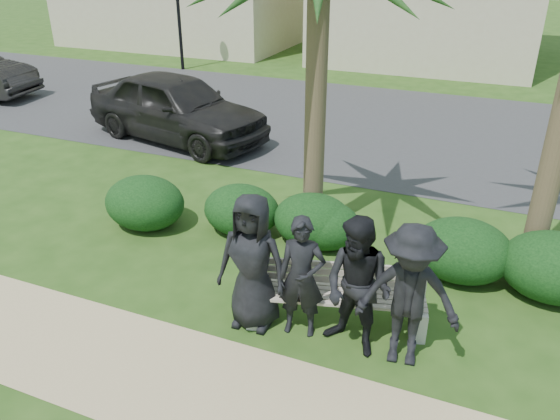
# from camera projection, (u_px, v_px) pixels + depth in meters

# --- Properties ---
(ground) EXTENTS (160.00, 160.00, 0.00)m
(ground) POSITION_uv_depth(u_px,v_px,m) (284.00, 301.00, 7.28)
(ground) COLOR #234513
(ground) RESTS_ON ground
(footpath) EXTENTS (30.00, 1.60, 0.01)m
(footpath) POSITION_uv_depth(u_px,v_px,m) (220.00, 394.00, 5.80)
(footpath) COLOR tan
(footpath) RESTS_ON ground
(asphalt_street) EXTENTS (160.00, 8.00, 0.01)m
(asphalt_street) POSITION_uv_depth(u_px,v_px,m) (403.00, 129.00, 13.90)
(asphalt_street) COLOR #2D2D30
(asphalt_street) RESTS_ON ground
(park_bench) EXTENTS (2.29, 1.05, 0.76)m
(park_bench) POSITION_uv_depth(u_px,v_px,m) (337.00, 300.00, 6.72)
(park_bench) COLOR #A7998C
(park_bench) RESTS_ON ground
(man_a) EXTENTS (0.89, 0.61, 1.75)m
(man_a) POSITION_uv_depth(u_px,v_px,m) (252.00, 262.00, 6.50)
(man_a) COLOR black
(man_a) RESTS_ON ground
(man_b) EXTENTS (0.62, 0.47, 1.55)m
(man_b) POSITION_uv_depth(u_px,v_px,m) (302.00, 278.00, 6.39)
(man_b) COLOR black
(man_b) RESTS_ON ground
(man_c) EXTENTS (0.98, 0.86, 1.70)m
(man_c) POSITION_uv_depth(u_px,v_px,m) (358.00, 288.00, 6.07)
(man_c) COLOR black
(man_c) RESTS_ON ground
(man_d) EXTENTS (1.19, 0.78, 1.73)m
(man_d) POSITION_uv_depth(u_px,v_px,m) (409.00, 297.00, 5.89)
(man_d) COLOR black
(man_d) RESTS_ON ground
(hedge_a) EXTENTS (1.36, 1.13, 0.89)m
(hedge_a) POSITION_uv_depth(u_px,v_px,m) (145.00, 201.00, 9.03)
(hedge_a) COLOR black
(hedge_a) RESTS_ON ground
(hedge_b) EXTENTS (1.26, 1.04, 0.82)m
(hedge_b) POSITION_uv_depth(u_px,v_px,m) (241.00, 209.00, 8.85)
(hedge_b) COLOR black
(hedge_b) RESTS_ON ground
(hedge_c) EXTENTS (1.15, 0.95, 0.75)m
(hedge_c) POSITION_uv_depth(u_px,v_px,m) (324.00, 223.00, 8.47)
(hedge_c) COLOR black
(hedge_c) RESTS_ON ground
(hedge_d) EXTENTS (1.27, 1.05, 0.83)m
(hedge_d) POSITION_uv_depth(u_px,v_px,m) (313.00, 219.00, 8.53)
(hedge_d) COLOR black
(hedge_d) RESTS_ON ground
(hedge_e) EXTENTS (1.37, 1.13, 0.89)m
(hedge_e) POSITION_uv_depth(u_px,v_px,m) (463.00, 249.00, 7.64)
(hedge_e) COLOR black
(hedge_e) RESTS_ON ground
(hedge_f) EXTENTS (1.42, 1.17, 0.93)m
(hedge_f) POSITION_uv_depth(u_px,v_px,m) (555.00, 265.00, 7.21)
(hedge_f) COLOR black
(hedge_f) RESTS_ON ground
(car_a) EXTENTS (4.95, 2.85, 1.58)m
(car_a) POSITION_uv_depth(u_px,v_px,m) (176.00, 107.00, 12.85)
(car_a) COLOR black
(car_a) RESTS_ON ground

